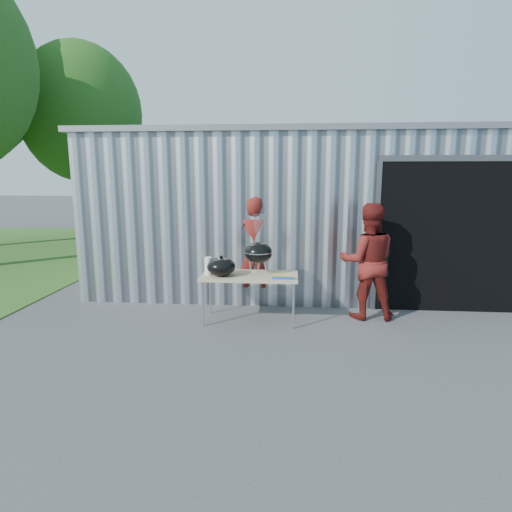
# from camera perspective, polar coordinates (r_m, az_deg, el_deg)

# --- Properties ---
(ground) EXTENTS (80.00, 80.00, 0.00)m
(ground) POSITION_cam_1_polar(r_m,az_deg,el_deg) (6.05, -1.69, -11.46)
(ground) COLOR #434345
(building) EXTENTS (8.20, 6.20, 3.10)m
(building) POSITION_cam_1_polar(r_m,az_deg,el_deg) (10.18, 6.32, 6.50)
(building) COLOR silver
(building) RESTS_ON ground
(tree_far) EXTENTS (4.01, 4.01, 6.64)m
(tree_far) POSITION_cam_1_polar(r_m,az_deg,el_deg) (16.34, -22.27, 17.17)
(tree_far) COLOR #442D19
(tree_far) RESTS_ON ground
(folding_table) EXTENTS (1.50, 0.75, 0.75)m
(folding_table) POSITION_cam_1_polar(r_m,az_deg,el_deg) (6.70, -0.86, -2.86)
(folding_table) COLOR tan
(folding_table) RESTS_ON ground
(kettle_grill) EXTENTS (0.45, 0.45, 0.94)m
(kettle_grill) POSITION_cam_1_polar(r_m,az_deg,el_deg) (6.67, 0.30, 1.11)
(kettle_grill) COLOR black
(kettle_grill) RESTS_ON folding_table
(grill_lid) EXTENTS (0.44, 0.44, 0.32)m
(grill_lid) POSITION_cam_1_polar(r_m,az_deg,el_deg) (6.61, -4.66, -1.43)
(grill_lid) COLOR black
(grill_lid) RESTS_ON folding_table
(paper_towels) EXTENTS (0.12, 0.12, 0.28)m
(paper_towels) POSITION_cam_1_polar(r_m,az_deg,el_deg) (6.70, -6.35, -1.34)
(paper_towels) COLOR white
(paper_towels) RESTS_ON folding_table
(white_tub) EXTENTS (0.20, 0.15, 0.10)m
(white_tub) POSITION_cam_1_polar(r_m,az_deg,el_deg) (6.91, -5.28, -1.71)
(white_tub) COLOR white
(white_tub) RESTS_ON folding_table
(foil_box) EXTENTS (0.32, 0.05, 0.06)m
(foil_box) POSITION_cam_1_polar(r_m,az_deg,el_deg) (6.41, 3.62, -2.85)
(foil_box) COLOR #1B4CB4
(foil_box) RESTS_ON folding_table
(person_cook) EXTENTS (0.74, 0.52, 1.93)m
(person_cook) POSITION_cam_1_polar(r_m,az_deg,el_deg) (7.51, -0.34, 0.63)
(person_cook) COLOR maroon
(person_cook) RESTS_ON ground
(person_bystander) EXTENTS (0.91, 0.72, 1.86)m
(person_bystander) POSITION_cam_1_polar(r_m,az_deg,el_deg) (7.05, 14.65, -0.70)
(person_bystander) COLOR maroon
(person_bystander) RESTS_ON ground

